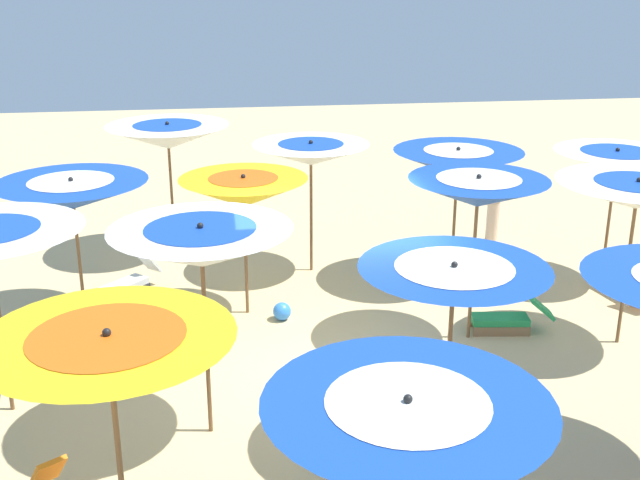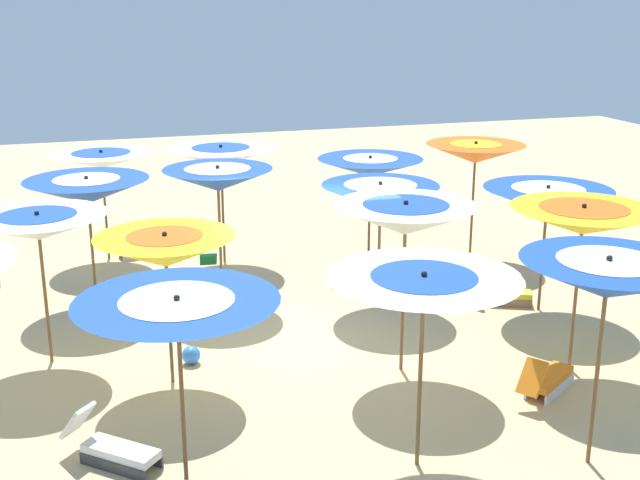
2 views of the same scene
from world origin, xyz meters
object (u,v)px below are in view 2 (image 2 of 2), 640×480
at_px(beach_ball, 191,355).
at_px(beach_umbrella_11, 547,199).
at_px(beach_umbrella_1, 178,318).
at_px(beach_umbrella_14, 370,167).
at_px(beach_umbrella_4, 38,227).
at_px(beach_umbrella_8, 87,191).
at_px(lounger_2, 499,293).
at_px(lounger_4, 113,447).
at_px(beach_umbrella_12, 101,160).
at_px(beach_umbrella_5, 165,251).
at_px(beach_umbrella_13, 221,156).
at_px(beach_umbrella_7, 583,221).
at_px(beach_umbrella_15, 475,153).
at_px(beach_umbrella_3, 607,278).
at_px(lounger_0, 210,277).
at_px(beach_umbrella_6, 405,219).
at_px(lounger_1, 547,379).
at_px(beach_umbrella_10, 380,195).
at_px(lounger_3, 146,246).
at_px(beach_umbrella_9, 218,179).

bearing_deg(beach_ball, beach_umbrella_11, -176.45).
distance_m(beach_umbrella_1, beach_umbrella_14, 8.19).
distance_m(beach_umbrella_4, beach_umbrella_8, 2.43).
bearing_deg(beach_umbrella_14, lounger_2, 115.65).
xyz_separation_m(beach_umbrella_1, lounger_4, (0.75, -0.55, -1.74)).
bearing_deg(lounger_2, beach_umbrella_12, 168.13).
relative_size(beach_umbrella_5, beach_umbrella_8, 0.96).
xyz_separation_m(beach_umbrella_8, beach_ball, (-1.23, 3.01, -1.90)).
bearing_deg(beach_umbrella_4, beach_umbrella_13, -130.33).
height_order(beach_umbrella_7, beach_umbrella_13, beach_umbrella_7).
height_order(beach_umbrella_1, beach_umbrella_8, beach_umbrella_8).
relative_size(beach_umbrella_15, lounger_4, 2.13).
height_order(beach_umbrella_3, beach_umbrella_8, beach_umbrella_3).
bearing_deg(beach_umbrella_1, beach_umbrella_15, -136.82).
bearing_deg(lounger_0, beach_umbrella_11, 68.87).
bearing_deg(beach_umbrella_12, beach_umbrella_7, 129.71).
relative_size(beach_umbrella_6, lounger_1, 2.08).
xyz_separation_m(beach_umbrella_10, beach_umbrella_15, (-2.85, -2.01, 0.22)).
height_order(beach_umbrella_15, beach_ball, beach_umbrella_15).
distance_m(beach_umbrella_3, beach_umbrella_15, 7.92).
bearing_deg(beach_umbrella_11, beach_umbrella_5, 7.81).
bearing_deg(beach_umbrella_12, lounger_4, 87.11).
bearing_deg(lounger_0, beach_umbrella_8, -76.78).
height_order(beach_umbrella_5, beach_ball, beach_umbrella_5).
bearing_deg(lounger_3, beach_umbrella_6, 102.46).
relative_size(beach_umbrella_8, beach_umbrella_14, 1.04).
distance_m(beach_umbrella_5, lounger_3, 6.31).
relative_size(beach_umbrella_1, lounger_3, 1.69).
xyz_separation_m(beach_umbrella_8, beach_umbrella_14, (-5.43, -0.70, -0.05)).
bearing_deg(beach_umbrella_11, beach_umbrella_7, 68.84).
height_order(beach_umbrella_4, lounger_3, beach_umbrella_4).
xyz_separation_m(beach_umbrella_13, beach_umbrella_15, (-5.00, 1.17, -0.01)).
relative_size(beach_umbrella_6, beach_umbrella_10, 1.15).
distance_m(beach_umbrella_9, lounger_2, 5.33).
bearing_deg(beach_umbrella_3, beach_umbrella_6, -69.08).
relative_size(beach_umbrella_11, lounger_0, 1.82).
bearing_deg(beach_umbrella_8, lounger_4, 89.60).
relative_size(beach_umbrella_7, beach_umbrella_13, 1.02).
relative_size(beach_umbrella_1, lounger_1, 1.81).
distance_m(beach_umbrella_3, beach_umbrella_10, 5.57).
height_order(beach_umbrella_8, lounger_4, beach_umbrella_8).
height_order(beach_umbrella_4, beach_umbrella_11, beach_umbrella_4).
distance_m(beach_umbrella_7, lounger_0, 7.00).
height_order(beach_umbrella_9, lounger_4, beach_umbrella_9).
bearing_deg(lounger_4, beach_umbrella_9, 109.02).
relative_size(beach_umbrella_4, lounger_2, 1.86).
bearing_deg(beach_umbrella_13, beach_umbrella_12, -21.30).
bearing_deg(lounger_2, beach_umbrella_1, -123.55).
bearing_deg(beach_umbrella_4, lounger_3, -111.29).
height_order(beach_umbrella_1, lounger_2, beach_umbrella_1).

